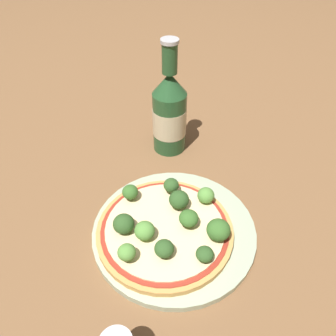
% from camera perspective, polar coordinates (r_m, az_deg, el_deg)
% --- Properties ---
extents(ground_plane, '(3.00, 3.00, 0.00)m').
position_cam_1_polar(ground_plane, '(0.52, -1.78, -11.11)').
color(ground_plane, brown).
extents(plate, '(0.25, 0.25, 0.01)m').
position_cam_1_polar(plate, '(0.52, 1.06, -10.80)').
color(plate, '#A3B293').
rests_on(plate, ground_plane).
extents(pizza, '(0.21, 0.21, 0.01)m').
position_cam_1_polar(pizza, '(0.50, -0.21, -10.36)').
color(pizza, tan).
rests_on(pizza, plate).
extents(broccoli_floret_0, '(0.03, 0.03, 0.03)m').
position_cam_1_polar(broccoli_floret_0, '(0.47, -4.09, -10.83)').
color(broccoli_floret_0, '#7A9E5B').
rests_on(broccoli_floret_0, pizza).
extents(broccoli_floret_1, '(0.03, 0.03, 0.03)m').
position_cam_1_polar(broccoli_floret_1, '(0.51, 1.92, -5.51)').
color(broccoli_floret_1, '#7A9E5B').
rests_on(broccoli_floret_1, pizza).
extents(broccoli_floret_2, '(0.03, 0.03, 0.03)m').
position_cam_1_polar(broccoli_floret_2, '(0.48, -7.73, -9.61)').
color(broccoli_floret_2, '#7A9E5B').
rests_on(broccoli_floret_2, pizza).
extents(broccoli_floret_3, '(0.03, 0.03, 0.03)m').
position_cam_1_polar(broccoli_floret_3, '(0.46, -0.68, -13.87)').
color(broccoli_floret_3, '#7A9E5B').
rests_on(broccoli_floret_3, pizza).
extents(broccoli_floret_4, '(0.03, 0.03, 0.03)m').
position_cam_1_polar(broccoli_floret_4, '(0.48, 3.62, -8.74)').
color(broccoli_floret_4, '#7A9E5B').
rests_on(broccoli_floret_4, pizza).
extents(broccoli_floret_5, '(0.02, 0.02, 0.03)m').
position_cam_1_polar(broccoli_floret_5, '(0.45, -7.20, -14.38)').
color(broccoli_floret_5, '#7A9E5B').
rests_on(broccoli_floret_5, pizza).
extents(broccoli_floret_6, '(0.02, 0.02, 0.02)m').
position_cam_1_polar(broccoli_floret_6, '(0.46, 6.41, -14.69)').
color(broccoli_floret_6, '#7A9E5B').
rests_on(broccoli_floret_6, pizza).
extents(broccoli_floret_7, '(0.03, 0.03, 0.03)m').
position_cam_1_polar(broccoli_floret_7, '(0.48, 8.78, -10.60)').
color(broccoli_floret_7, '#7A9E5B').
rests_on(broccoli_floret_7, pizza).
extents(broccoli_floret_8, '(0.03, 0.03, 0.03)m').
position_cam_1_polar(broccoli_floret_8, '(0.52, -6.61, -4.19)').
color(broccoli_floret_8, '#7A9E5B').
rests_on(broccoli_floret_8, pizza).
extents(broccoli_floret_9, '(0.03, 0.03, 0.03)m').
position_cam_1_polar(broccoli_floret_9, '(0.52, 6.61, -4.75)').
color(broccoli_floret_9, '#7A9E5B').
rests_on(broccoli_floret_9, pizza).
extents(broccoli_floret_10, '(0.02, 0.02, 0.03)m').
position_cam_1_polar(broccoli_floret_10, '(0.53, 0.56, -3.03)').
color(broccoli_floret_10, '#7A9E5B').
rests_on(broccoli_floret_10, pizza).
extents(beer_bottle, '(0.06, 0.06, 0.22)m').
position_cam_1_polar(beer_bottle, '(0.62, 0.26, 9.61)').
color(beer_bottle, '#234C28').
rests_on(beer_bottle, ground_plane).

